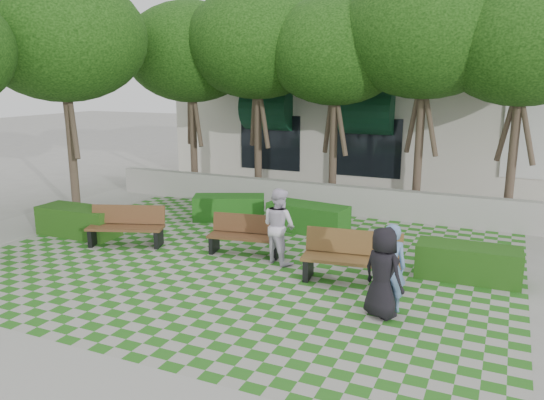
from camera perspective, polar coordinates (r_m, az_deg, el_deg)
The scene contains 17 objects.
ground at distance 11.58m, azimuth -5.37°, elevation -8.07°, with size 90.00×90.00×0.00m, color gray.
lawn at distance 12.40m, azimuth -3.08°, elevation -6.55°, with size 12.00×12.00×0.00m, color #2B721E.
sidewalk_south at distance 8.25m, azimuth -22.55°, elevation -18.22°, with size 16.00×2.00×0.01m, color #9E9B93.
sidewalk_west at distance 16.83m, azimuth -25.44°, elevation -2.56°, with size 2.00×12.00×0.01m, color #9E9B93.
retaining_wall at distance 16.89m, azimuth 5.02°, elevation 0.27°, with size 15.00×0.36×0.90m, color #9E9B93.
bench_east at distance 11.14m, azimuth 8.56°, elevation -6.22°, with size 2.09×0.91×1.06m.
bench_mid at distance 12.77m, azimuth -2.82°, elevation -3.86°, with size 1.86×0.87×0.94m.
bench_west at distance 13.91m, azimuth -15.39°, elevation -2.79°, with size 2.00×1.24×1.00m.
hedge_east at distance 11.94m, azimuth 20.32°, elevation -6.33°, with size 2.09×0.84×0.73m, color #1C4612.
hedge_midright at distance 14.64m, azimuth 3.89°, elevation -1.94°, with size 2.20×0.88×0.77m, color #194E15.
hedge_midleft at distance 15.90m, azimuth -4.64°, elevation -0.83°, with size 2.09×0.84×0.73m, color #195015.
hedge_west at distance 15.19m, azimuth -20.08°, elevation -2.15°, with size 2.23×0.89×0.78m, color #1E4813.
person_blue at distance 9.79m, azimuth 12.54°, elevation -7.15°, with size 0.60×0.40×1.66m, color #6688BA.
person_dark at distance 9.56m, azimuth 11.82°, elevation -7.64°, with size 0.80×0.52×1.65m, color black.
person_white at distance 12.05m, azimuth 0.76°, elevation -2.79°, with size 0.85×0.66×1.75m, color silver.
tree_row at distance 16.99m, azimuth -1.13°, elevation 16.45°, with size 17.70×13.40×7.41m.
building at distance 23.92m, azimuth 13.62°, elevation 8.70°, with size 18.00×8.92×5.15m.
Camera 1 is at (5.40, -9.37, 4.14)m, focal length 35.00 mm.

